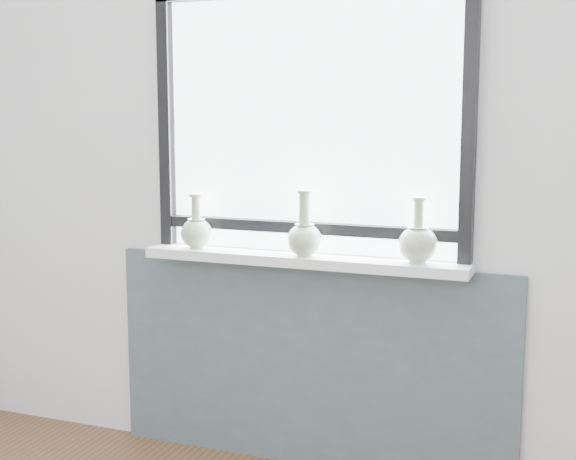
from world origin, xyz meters
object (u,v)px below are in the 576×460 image
(windowsill, at_px, (303,260))
(vase_b, at_px, (304,236))
(vase_c, at_px, (418,242))
(vase_a, at_px, (197,230))

(windowsill, relative_size, vase_b, 5.11)
(windowsill, distance_m, vase_c, 0.47)
(vase_c, bearing_deg, windowsill, 179.76)
(windowsill, relative_size, vase_a, 5.87)
(windowsill, height_order, vase_b, vase_b)
(vase_a, height_order, vase_b, vase_b)
(windowsill, xyz_separation_m, vase_c, (0.46, -0.00, 0.10))
(windowsill, xyz_separation_m, vase_a, (-0.46, -0.01, 0.09))
(windowsill, bearing_deg, vase_c, -0.24)
(vase_a, bearing_deg, windowsill, 1.34)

